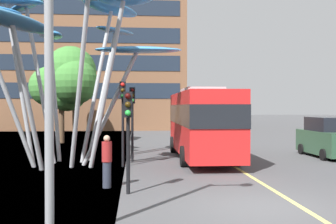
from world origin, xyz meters
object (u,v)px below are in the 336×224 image
Objects in this scene: traffic_light_island_mid at (132,108)px; car_parked_far at (327,138)px; pedestrian at (107,161)px; red_bus at (201,120)px; leaf_sculpture at (63,26)px; traffic_light_kerb_far at (123,105)px; street_lamp at (67,4)px; traffic_light_kerb_near at (128,120)px.

car_parked_far is (10.59, 1.07, -1.67)m from traffic_light_island_mid.
red_bus is at bearing 58.57° from pedestrian.
red_bus reaches higher than traffic_light_island_mid.
traffic_light_kerb_far is (2.79, -0.75, -3.70)m from leaf_sculpture.
street_lamp is (2.01, -11.05, -1.72)m from leaf_sculpture.
car_parked_far is 18.03m from street_lamp.
leaf_sculpture is 3.44× the size of traffic_light_kerb_near.
traffic_light_kerb_far is 2.17× the size of pedestrian.
traffic_light_island_mid is (0.07, 7.55, 0.34)m from traffic_light_kerb_near.
traffic_light_kerb_near is 0.87× the size of traffic_light_island_mid.
leaf_sculpture is 4.69m from traffic_light_kerb_far.
traffic_light_kerb_far reaches higher than traffic_light_island_mid.
red_bus is 9.15m from traffic_light_kerb_near.
traffic_light_island_mid is (-3.62, -0.82, 0.65)m from red_bus.
red_bus is at bearing 66.22° from traffic_light_kerb_near.
traffic_light_kerb_near is 0.43× the size of street_lamp.
red_bus is at bearing -177.96° from car_parked_far.
traffic_light_kerb_far is at bearing -165.61° from car_parked_far.
leaf_sculpture is 6.20× the size of pedestrian.
car_parked_far is (11.00, 2.82, -1.79)m from traffic_light_kerb_far.
red_bus is at bearing 69.54° from street_lamp.
red_bus is 2.57× the size of traffic_light_kerb_far.
leaf_sculpture is at bearing 115.55° from traffic_light_kerb_near.
traffic_light_kerb_near is at bearing -56.72° from pedestrian.
leaf_sculpture reaches higher than red_bus.
traffic_light_island_mid is 0.49× the size of street_lamp.
traffic_light_kerb_near is 5.82m from traffic_light_kerb_far.
traffic_light_kerb_near is 5.25m from street_lamp.
red_bus is at bearing 32.57° from traffic_light_kerb_far.
traffic_light_kerb_near is at bearing -64.45° from leaf_sculpture.
red_bus is 1.33× the size of street_lamp.
traffic_light_kerb_near is (3.13, -6.54, -4.16)m from leaf_sculpture.
traffic_light_island_mid is 2.07× the size of pedestrian.
traffic_light_island_mid is at bearing 82.79° from pedestrian.
car_parked_far is 13.64m from pedestrian.
leaf_sculpture is 2.85× the size of traffic_light_kerb_far.
traffic_light_island_mid is (3.20, 1.00, -3.82)m from leaf_sculpture.
red_bus is 14.02m from street_lamp.
red_bus is 0.90× the size of leaf_sculpture.
car_parked_far is at bearing 48.10° from street_lamp.
leaf_sculpture is 8.15m from pedestrian.
traffic_light_kerb_near is at bearing -86.61° from traffic_light_kerb_far.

